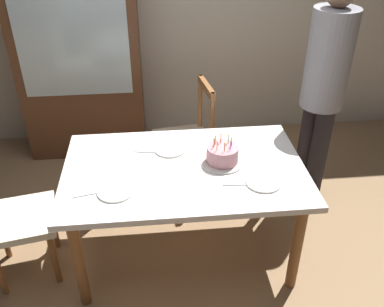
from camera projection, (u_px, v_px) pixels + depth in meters
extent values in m
plane|color=#93704C|center=(185.00, 250.00, 3.11)|extent=(6.40, 6.40, 0.00)
cube|color=beige|center=(167.00, 7.00, 3.96)|extent=(6.40, 0.10, 2.60)
cube|color=white|center=(184.00, 170.00, 2.72)|extent=(1.55, 0.97, 0.04)
cylinder|color=brown|center=(79.00, 263.00, 2.54)|extent=(0.07, 0.07, 0.70)
cylinder|color=brown|center=(297.00, 246.00, 2.65)|extent=(0.07, 0.07, 0.70)
cylinder|color=brown|center=(92.00, 186.00, 3.18)|extent=(0.07, 0.07, 0.70)
cylinder|color=brown|center=(266.00, 175.00, 3.30)|extent=(0.07, 0.07, 0.70)
cylinder|color=silver|center=(222.00, 162.00, 2.75)|extent=(0.28, 0.28, 0.01)
cylinder|color=#D18C93|center=(222.00, 154.00, 2.72)|extent=(0.21, 0.21, 0.11)
cylinder|color=#4C7FE5|center=(232.00, 142.00, 2.68)|extent=(0.01, 0.01, 0.05)
sphere|color=#FFC64C|center=(232.00, 138.00, 2.66)|extent=(0.01, 0.01, 0.01)
cylinder|color=#66CC72|center=(228.00, 140.00, 2.71)|extent=(0.01, 0.01, 0.05)
sphere|color=#FFC64C|center=(229.00, 135.00, 2.69)|extent=(0.01, 0.01, 0.01)
cylinder|color=#E54C4C|center=(221.00, 139.00, 2.72)|extent=(0.01, 0.01, 0.05)
sphere|color=#FFC64C|center=(221.00, 134.00, 2.70)|extent=(0.01, 0.01, 0.01)
cylinder|color=#E54C4C|center=(215.00, 141.00, 2.70)|extent=(0.01, 0.01, 0.05)
sphere|color=#FFC64C|center=(215.00, 136.00, 2.68)|extent=(0.01, 0.01, 0.01)
cylinder|color=#F2994C|center=(214.00, 143.00, 2.67)|extent=(0.01, 0.01, 0.05)
sphere|color=#FFC64C|center=(214.00, 139.00, 2.65)|extent=(0.01, 0.01, 0.01)
cylinder|color=yellow|center=(217.00, 147.00, 2.64)|extent=(0.01, 0.01, 0.05)
sphere|color=#FFC64C|center=(217.00, 142.00, 2.62)|extent=(0.01, 0.01, 0.01)
cylinder|color=#F2994C|center=(225.00, 148.00, 2.62)|extent=(0.01, 0.01, 0.05)
sphere|color=#FFC64C|center=(225.00, 143.00, 2.61)|extent=(0.01, 0.01, 0.01)
cylinder|color=#D872CC|center=(231.00, 146.00, 2.64)|extent=(0.01, 0.01, 0.05)
sphere|color=#FFC64C|center=(231.00, 141.00, 2.63)|extent=(0.01, 0.01, 0.01)
cylinder|color=silver|center=(116.00, 191.00, 2.49)|extent=(0.22, 0.22, 0.01)
cylinder|color=silver|center=(170.00, 149.00, 2.88)|extent=(0.22, 0.22, 0.01)
cylinder|color=silver|center=(263.00, 182.00, 2.56)|extent=(0.22, 0.22, 0.01)
cube|color=silver|center=(88.00, 194.00, 2.47)|extent=(0.18, 0.05, 0.01)
cube|color=silver|center=(147.00, 152.00, 2.86)|extent=(0.18, 0.05, 0.01)
cube|color=silver|center=(238.00, 185.00, 2.54)|extent=(0.18, 0.04, 0.01)
cube|color=tan|center=(183.00, 141.00, 3.54)|extent=(0.50, 0.50, 0.05)
cylinder|color=brown|center=(160.00, 157.00, 3.78)|extent=(0.04, 0.04, 0.42)
cylinder|color=brown|center=(167.00, 178.00, 3.50)|extent=(0.04, 0.04, 0.42)
cylinder|color=brown|center=(197.00, 152.00, 3.85)|extent=(0.04, 0.04, 0.42)
cylinder|color=brown|center=(207.00, 173.00, 3.57)|extent=(0.04, 0.04, 0.42)
cylinder|color=brown|center=(200.00, 103.00, 3.60)|extent=(0.04, 0.04, 0.50)
cylinder|color=brown|center=(212.00, 122.00, 3.30)|extent=(0.04, 0.04, 0.50)
cube|color=brown|center=(206.00, 87.00, 3.33)|extent=(0.10, 0.40, 0.06)
cube|color=beige|center=(20.00, 219.00, 2.72)|extent=(0.52, 0.52, 0.05)
cylinder|color=brown|center=(54.00, 258.00, 2.75)|extent=(0.04, 0.04, 0.42)
cylinder|color=brown|center=(53.00, 224.00, 3.03)|extent=(0.04, 0.04, 0.42)
cylinder|color=brown|center=(3.00, 234.00, 2.94)|extent=(0.04, 0.04, 0.42)
cylinder|color=#262328|center=(306.00, 149.00, 3.47)|extent=(0.14, 0.14, 0.86)
cylinder|color=#262328|center=(318.00, 157.00, 3.38)|extent=(0.14, 0.14, 0.86)
cylinder|color=gray|center=(329.00, 60.00, 3.00)|extent=(0.32, 0.32, 0.72)
cube|color=#56331E|center=(79.00, 57.00, 3.83)|extent=(1.10, 0.44, 1.90)
cube|color=silver|center=(72.00, 37.00, 3.51)|extent=(0.93, 0.01, 1.04)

